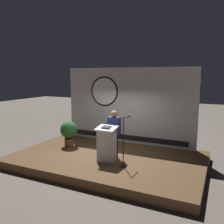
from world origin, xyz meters
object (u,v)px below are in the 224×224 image
at_px(podium, 107,144).
at_px(speaker_person, 114,134).
at_px(potted_plant, 69,131).
at_px(microphone_stand, 124,148).

distance_m(podium, speaker_person, 0.54).
distance_m(podium, potted_plant, 2.31).
height_order(podium, microphone_stand, microphone_stand).
relative_size(podium, potted_plant, 1.19).
bearing_deg(speaker_person, potted_plant, 168.40).
bearing_deg(microphone_stand, potted_plant, 159.79).
xyz_separation_m(podium, speaker_person, (0.04, 0.48, 0.24)).
distance_m(podium, microphone_stand, 0.64).
bearing_deg(potted_plant, podium, -23.57).
relative_size(podium, microphone_stand, 0.76).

